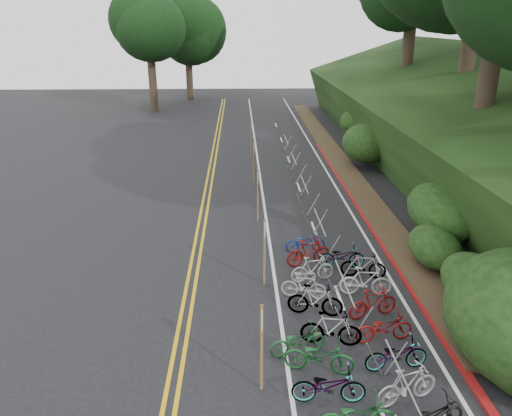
# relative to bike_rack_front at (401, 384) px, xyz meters

# --- Properties ---
(ground) EXTENTS (120.00, 120.00, 0.00)m
(ground) POSITION_rel_bike_rack_front_xyz_m (-3.50, 1.23, -0.78)
(ground) COLOR black
(ground) RESTS_ON ground
(road_markings) EXTENTS (7.47, 80.00, 0.01)m
(road_markings) POSITION_rel_bike_rack_front_xyz_m (-2.87, 11.33, -0.77)
(road_markings) COLOR gold
(road_markings) RESTS_ON ground
(red_curb) EXTENTS (0.25, 28.00, 0.10)m
(red_curb) POSITION_rel_bike_rack_front_xyz_m (2.20, 13.23, -0.73)
(red_curb) COLOR maroon
(red_curb) RESTS_ON ground
(embankment) EXTENTS (14.30, 48.14, 9.11)m
(embankment) POSITION_rel_bike_rack_front_xyz_m (9.46, 20.27, 1.79)
(embankment) COLOR black
(embankment) RESTS_ON ground
(bike_rack_front) EXTENTS (1.09, 2.71, 1.07)m
(bike_rack_front) POSITION_rel_bike_rack_front_xyz_m (0.00, 0.00, 0.00)
(bike_rack_front) COLOR gray
(bike_rack_front) RESTS_ON ground
(bike_racks_rest) EXTENTS (1.14, 23.00, 1.17)m
(bike_racks_rest) POSITION_rel_bike_rack_front_xyz_m (-0.50, 14.23, 0.08)
(bike_racks_rest) COLOR gray
(bike_racks_rest) RESTS_ON ground
(signpost_near) EXTENTS (0.08, 0.40, 2.46)m
(signpost_near) POSITION_rel_bike_rack_front_xyz_m (-3.25, 0.86, 0.63)
(signpost_near) COLOR brown
(signpost_near) RESTS_ON ground
(signposts_rest) EXTENTS (0.08, 18.40, 2.50)m
(signposts_rest) POSITION_rel_bike_rack_front_xyz_m (-2.90, 15.23, 0.65)
(signposts_rest) COLOR brown
(signposts_rest) RESTS_ON ground
(bike_front) EXTENTS (0.96, 1.72, 0.86)m
(bike_front) POSITION_rel_bike_rack_front_xyz_m (-2.17, 2.25, -0.35)
(bike_front) COLOR #144C1E
(bike_front) RESTS_ON ground
(bike_valet) EXTENTS (3.32, 12.46, 1.07)m
(bike_valet) POSITION_rel_bike_rack_front_xyz_m (-0.54, 3.01, -0.29)
(bike_valet) COLOR beige
(bike_valet) RESTS_ON ground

